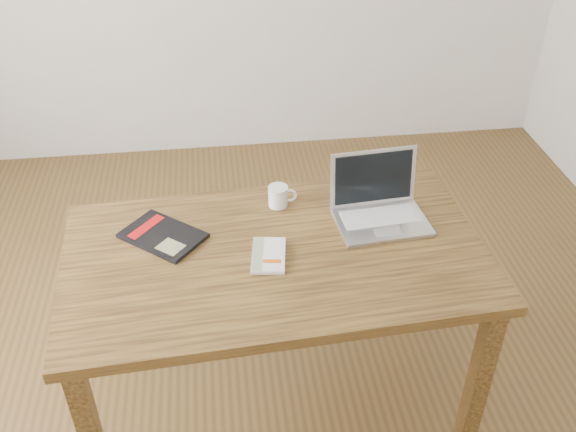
{
  "coord_description": "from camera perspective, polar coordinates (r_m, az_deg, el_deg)",
  "views": [
    {
      "loc": [
        -0.12,
        -1.73,
        2.11
      ],
      "look_at": [
        0.1,
        -0.01,
        0.85
      ],
      "focal_mm": 40.0,
      "sensor_mm": 36.0,
      "label": 1
    }
  ],
  "objects": [
    {
      "name": "black_guidebook",
      "position": [
        2.26,
        -11.07,
        -1.71
      ],
      "size": [
        0.32,
        0.31,
        0.01
      ],
      "rotation": [
        0.0,
        0.0,
        0.87
      ],
      "color": "black",
      "rests_on": "desk"
    },
    {
      "name": "laptop",
      "position": [
        2.31,
        8.07,
        0.91
      ],
      "size": [
        0.34,
        0.28,
        0.23
      ],
      "rotation": [
        0.0,
        0.0,
        0.09
      ],
      "color": "silver",
      "rests_on": "desk"
    },
    {
      "name": "room",
      "position": [
        1.89,
        -5.23,
        12.25
      ],
      "size": [
        4.04,
        4.04,
        2.7
      ],
      "color": "#533B1C",
      "rests_on": "ground"
    },
    {
      "name": "white_guidebook",
      "position": [
        2.13,
        -1.76,
        -3.53
      ],
      "size": [
        0.13,
        0.19,
        0.02
      ],
      "rotation": [
        0.0,
        0.0,
        -0.14
      ],
      "color": "silver",
      "rests_on": "desk"
    },
    {
      "name": "coffee_mug",
      "position": [
        2.35,
        -0.82,
        1.81
      ],
      "size": [
        0.11,
        0.07,
        0.08
      ],
      "rotation": [
        0.0,
        0.0,
        -0.01
      ],
      "color": "white",
      "rests_on": "desk"
    },
    {
      "name": "desk",
      "position": [
        2.21,
        -1.09,
        -4.98
      ],
      "size": [
        1.46,
        0.89,
        0.75
      ],
      "rotation": [
        0.0,
        0.0,
        0.06
      ],
      "color": "#4F3617",
      "rests_on": "ground"
    }
  ]
}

